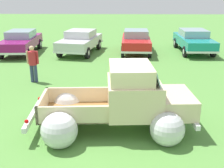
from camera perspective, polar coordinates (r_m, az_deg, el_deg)
name	(u,v)px	position (r m, az deg, el deg)	size (l,w,h in m)	color
ground_plane	(111,128)	(8.35, -0.25, -8.94)	(80.00, 80.00, 0.00)	#548C3D
vintage_pickup_truck	(124,104)	(8.04, 2.52, -4.11)	(4.72, 2.97, 1.96)	black
show_car_0	(21,41)	(18.76, -18.03, 8.32)	(2.02, 4.50, 1.43)	black
show_car_1	(80,41)	(18.10, -6.48, 8.76)	(2.64, 4.54, 1.43)	black
show_car_2	(136,40)	(18.15, 4.90, 8.82)	(1.93, 4.25, 1.43)	black
show_car_3	(194,40)	(19.01, 16.26, 8.62)	(1.91, 4.53, 1.43)	black
spectator_0	(33,62)	(12.56, -15.82, 4.37)	(0.53, 0.36, 1.61)	navy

